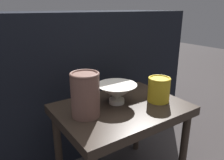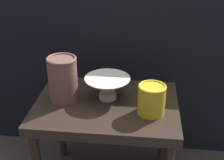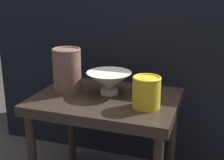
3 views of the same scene
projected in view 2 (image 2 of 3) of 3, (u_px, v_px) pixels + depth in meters
name	position (u px, v px, depth m)	size (l,w,h in m)	color
table	(107.00, 115.00, 1.27)	(0.57, 0.42, 0.43)	#2D231C
couch_backdrop	(119.00, 55.00, 1.72)	(1.45, 0.50, 0.83)	black
bowl	(109.00, 86.00, 1.25)	(0.18, 0.18, 0.09)	silver
vase_textured_left	(63.00, 78.00, 1.22)	(0.12, 0.12, 0.18)	brown
vase_colorful_right	(152.00, 99.00, 1.15)	(0.10, 0.10, 0.12)	gold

